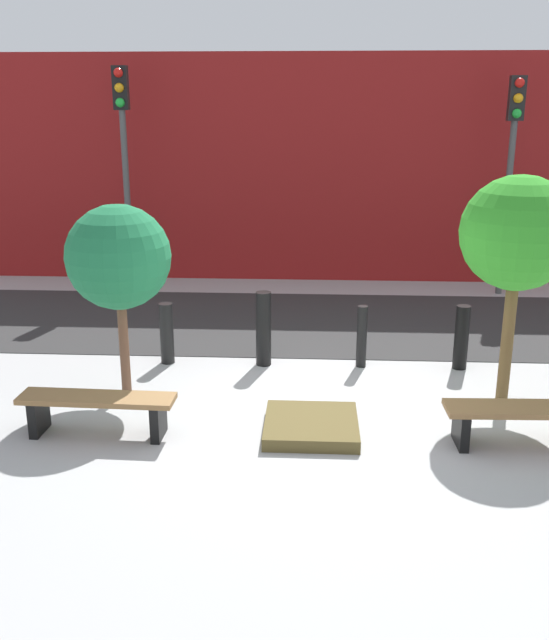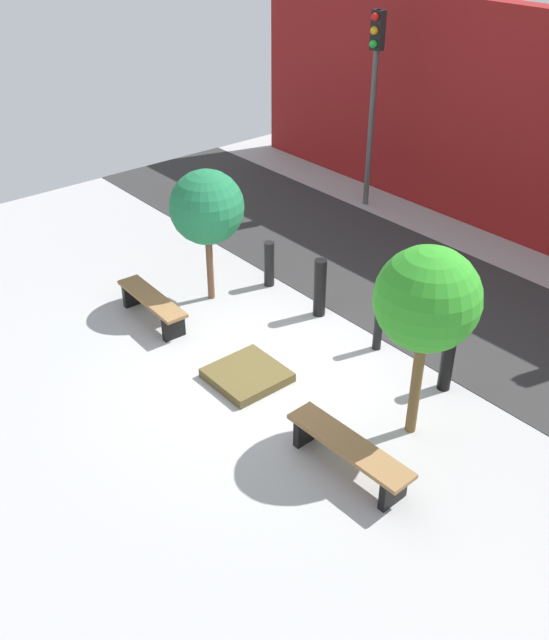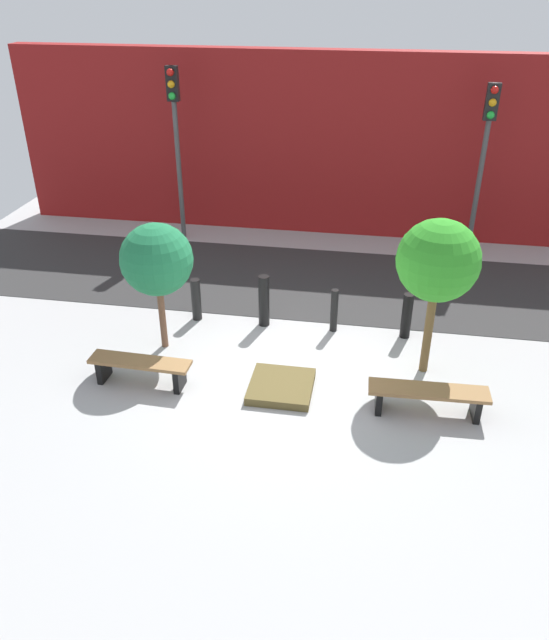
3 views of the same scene
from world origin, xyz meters
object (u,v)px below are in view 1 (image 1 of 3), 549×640
bollard_far_left (167,333)px  bollard_right (461,337)px  planter_bed (311,426)px  bench_right (532,417)px  traffic_light_mid_west (512,148)px  traffic_light_west (124,140)px  tree_behind_right_bench (518,235)px  bench_left (97,407)px  tree_behind_left_bench (118,258)px  bollard_left (264,329)px  bollard_center (362,337)px

bollard_far_left → bollard_right: bearing=0.0°
planter_bed → bollard_far_left: bollard_far_left is taller
planter_bed → bollard_right: 2.96m
bollard_right → planter_bed: bearing=-134.1°
bench_right → bollard_far_left: bollard_far_left is taller
bench_right → traffic_light_mid_west: (1.23, 6.46, 2.42)m
bollard_far_left → traffic_light_west: 5.04m
bench_right → traffic_light_west: bearing=130.7°
tree_behind_right_bench → traffic_light_west: traffic_light_west is taller
bench_left → tree_behind_left_bench: (0.00, 1.22, 1.41)m
tree_behind_right_bench → traffic_light_mid_west: (1.23, 5.24, 0.67)m
planter_bed → traffic_light_west: traffic_light_west is taller
tree_behind_right_bench → bollard_far_left: (-4.40, 1.10, -1.64)m
tree_behind_right_bench → bollard_left: tree_behind_right_bench is taller
tree_behind_left_bench → bollard_left: size_ratio=2.27×
bollard_left → traffic_light_mid_west: traffic_light_mid_west is taller
bench_left → traffic_light_west: size_ratio=0.41×
bollard_left → traffic_light_west: (-2.91, 4.14, 2.33)m
bench_right → bollard_center: 2.86m
traffic_light_west → planter_bed: bearing=-60.2°
traffic_light_west → tree_behind_right_bench: bearing=-41.4°
planter_bed → traffic_light_mid_west: (3.59, 6.26, 2.67)m
tree_behind_left_bench → traffic_light_mid_west: bearing=41.4°
tree_behind_right_bench → bollard_center: bearing=146.7°
traffic_light_mid_west → traffic_light_west: bearing=180.0°
bollard_center → traffic_light_mid_west: traffic_light_mid_west is taller
planter_bed → traffic_light_mid_west: traffic_light_mid_west is taller
planter_bed → bollard_right: bollard_right is taller
bench_left → tree_behind_right_bench: size_ratio=0.63×
traffic_light_mid_west → tree_behind_right_bench: bearing=-103.2°
bench_right → tree_behind_left_bench: 5.06m
tree_behind_left_bench → bollard_right: size_ratio=2.65×
traffic_light_west → traffic_light_mid_west: 7.17m
bench_left → bollard_far_left: size_ratio=1.98×
bench_right → bollard_far_left: (-4.40, 2.31, 0.11)m
bench_right → traffic_light_west: size_ratio=0.45×
bollard_left → traffic_light_mid_west: 6.35m
tree_behind_left_bench → traffic_light_mid_west: traffic_light_mid_west is taller
bench_left → bollard_right: 4.97m
traffic_light_mid_west → bench_right: bearing=-100.8°
bollard_far_left → traffic_light_mid_west: (5.63, 4.14, 2.31)m
tree_behind_left_bench → traffic_light_mid_west: size_ratio=0.60×
tree_behind_left_bench → tree_behind_right_bench: size_ratio=0.87×
bench_left → bollard_right: bearing=29.6°
bollard_far_left → bench_right: bearing=-27.7°
tree_behind_right_bench → bollard_left: size_ratio=2.62×
planter_bed → traffic_light_west: size_ratio=0.25×
bollard_center → bench_right: bearing=-54.1°
planter_bed → traffic_light_mid_west: size_ratio=0.26×
bench_right → bollard_right: (-0.31, 2.31, 0.12)m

